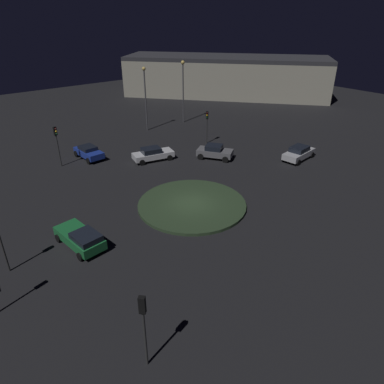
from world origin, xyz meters
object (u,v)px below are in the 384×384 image
traffic_light_west (57,139)px  streetlamp_northwest_near (183,83)px  car_green (81,238)px  streetlamp_northwest (145,92)px  traffic_light_southeast (143,318)px  car_grey (215,152)px  car_silver (299,153)px  traffic_light_northwest (207,121)px  car_white (153,154)px  store_building (226,76)px  car_blue (89,152)px

traffic_light_west → streetlamp_northwest_near: (-4.96, 20.67, 2.67)m
car_green → streetlamp_northwest: size_ratio=0.52×
traffic_light_southeast → car_grey: bearing=-2.2°
car_silver → streetlamp_northwest_near: 20.67m
traffic_light_northwest → car_silver: bearing=68.6°
car_white → car_grey: (3.96, 5.80, 0.05)m
traffic_light_west → streetlamp_northwest_near: size_ratio=0.50×
traffic_light_southeast → store_building: (-40.63, 44.42, 0.63)m
traffic_light_northwest → traffic_light_west: size_ratio=0.93×
traffic_light_northwest → traffic_light_west: traffic_light_west is taller
car_green → car_silver: size_ratio=0.99×
streetlamp_northwest_near → car_silver: bearing=2.5°
car_white → traffic_light_northwest: 8.71m
car_white → car_blue: 7.35m
car_blue → streetlamp_northwest_near: streetlamp_northwest_near is taller
traffic_light_southeast → streetlamp_northwest_near: size_ratio=0.49×
car_grey → car_silver: size_ratio=0.95×
car_green → traffic_light_southeast: size_ratio=1.04×
car_silver → streetlamp_northwest: bearing=-76.5°
traffic_light_northwest → streetlamp_northwest: bearing=-117.5°
car_green → streetlamp_northwest: bearing=-49.2°
traffic_light_northwest → streetlamp_northwest_near: bearing=-155.1°
streetlamp_northwest → car_silver: bearing=20.0°
traffic_light_southeast → streetlamp_northwest_near: (-31.09, 26.44, 2.74)m
car_grey → car_silver: 9.48m
streetlamp_northwest_near → store_building: (-9.54, 17.98, -2.11)m
car_grey → car_green: bearing=-104.5°
car_white → streetlamp_northwest_near: (-9.80, 12.02, 5.03)m
car_silver → car_blue: bearing=-46.5°
traffic_light_southeast → streetlamp_northwest: bearing=14.4°
car_silver → store_building: (-29.58, 17.10, 2.88)m
traffic_light_northwest → streetlamp_northwest_near: size_ratio=0.46×
traffic_light_west → car_grey: bearing=39.2°
car_grey → streetlamp_northwest_near: bearing=122.2°
traffic_light_northwest → traffic_light_west: bearing=-58.7°
car_white → car_blue: size_ratio=1.15×
car_white → traffic_light_west: (-4.85, -8.65, 2.35)m
car_white → car_blue: (-5.07, -5.32, 0.01)m
car_green → store_building: bearing=-62.0°
car_silver → streetlamp_northwest_near: bearing=-93.9°
streetlamp_northwest → car_green: bearing=-42.5°
traffic_light_southeast → streetlamp_northwest: 37.11m
traffic_light_west → car_green: bearing=-35.2°
car_grey → streetlamp_northwest_near: 15.90m
car_white → car_silver: (10.24, 12.90, 0.04)m
car_silver → store_building: size_ratio=0.12×
car_white → car_green: bearing=-128.0°
car_blue → traffic_light_southeast: (26.36, -9.10, 2.28)m
car_blue → car_silver: bearing=-133.5°
streetlamp_northwest → store_building: 26.23m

